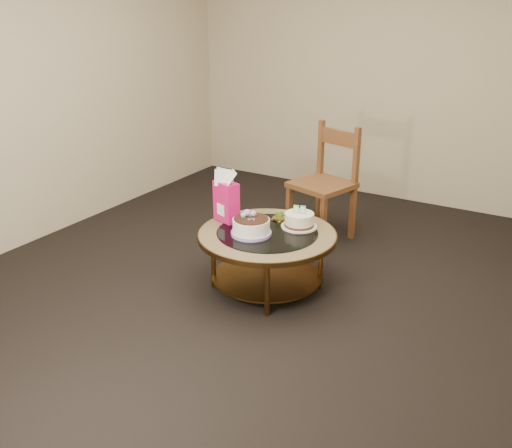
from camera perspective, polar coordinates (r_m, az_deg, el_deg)
The scene contains 8 objects.
ground at distance 4.35m, azimuth 1.09°, elevation -6.36°, with size 5.00×5.00×0.00m, color black.
room_walls at distance 3.86m, azimuth 1.25°, elevation 14.21°, with size 4.52×5.02×2.61m.
coffee_table at distance 4.18m, azimuth 1.12°, elevation -1.80°, with size 1.02×1.02×0.46m.
decorated_cake at distance 4.08m, azimuth -0.49°, elevation -0.32°, with size 0.29×0.29×0.17m.
cream_cake at distance 4.23m, azimuth 4.34°, elevation 0.37°, with size 0.27×0.27×0.17m.
gift_bag at distance 4.30m, azimuth -3.00°, elevation 2.81°, with size 0.22×0.19×0.40m.
pillar_candle at distance 4.37m, azimuth 2.34°, elevation 0.75°, with size 0.11×0.11×0.08m.
dining_chair at distance 5.09m, azimuth 6.94°, elevation 4.14°, with size 0.58×0.58×1.02m.
Camera 1 is at (1.89, -3.32, 2.07)m, focal length 40.00 mm.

